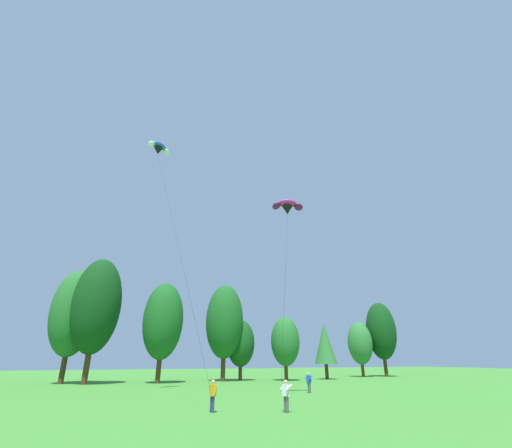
% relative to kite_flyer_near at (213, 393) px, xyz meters
% --- Properties ---
extents(treeline_tree_d, '(5.59, 5.59, 14.05)m').
position_rel_kite_flyer_near_xyz_m(treeline_tree_d, '(-10.13, 31.00, 7.52)').
color(treeline_tree_d, '#472D19').
rests_on(treeline_tree_d, ground_plane).
extents(treeline_tree_e, '(5.95, 5.95, 15.38)m').
position_rel_kite_flyer_near_xyz_m(treeline_tree_e, '(-7.46, 28.70, 8.33)').
color(treeline_tree_e, '#472D19').
rests_on(treeline_tree_e, ground_plane).
extents(treeline_tree_f, '(5.20, 5.20, 12.59)m').
position_rel_kite_flyer_near_xyz_m(treeline_tree_f, '(0.94, 27.52, 6.63)').
color(treeline_tree_f, '#472D19').
rests_on(treeline_tree_f, ground_plane).
extents(treeline_tree_g, '(5.38, 5.38, 13.26)m').
position_rel_kite_flyer_near_xyz_m(treeline_tree_g, '(9.91, 28.83, 7.04)').
color(treeline_tree_g, '#472D19').
rests_on(treeline_tree_g, ground_plane).
extents(treeline_tree_h, '(4.04, 4.04, 8.30)m').
position_rel_kite_flyer_near_xyz_m(treeline_tree_h, '(12.71, 29.43, 4.04)').
color(treeline_tree_h, '#472D19').
rests_on(treeline_tree_h, ground_plane).
extents(treeline_tree_i, '(4.16, 4.16, 8.73)m').
position_rel_kite_flyer_near_xyz_m(treeline_tree_i, '(18.57, 26.50, 4.30)').
color(treeline_tree_i, '#472D19').
rests_on(treeline_tree_i, ground_plane).
extents(treeline_tree_j, '(3.42, 3.42, 8.28)m').
position_rel_kite_flyer_near_xyz_m(treeline_tree_j, '(26.20, 27.72, 4.19)').
color(treeline_tree_j, '#472D19').
rests_on(treeline_tree_j, ground_plane).
extents(treeline_tree_k, '(4.27, 4.27, 9.14)m').
position_rel_kite_flyer_near_xyz_m(treeline_tree_k, '(36.29, 31.75, 4.54)').
color(treeline_tree_k, '#472D19').
rests_on(treeline_tree_k, ground_plane).
extents(treeline_tree_l, '(5.25, 5.25, 12.77)m').
position_rel_kite_flyer_near_xyz_m(treeline_tree_l, '(40.84, 31.10, 6.74)').
color(treeline_tree_l, '#472D19').
rests_on(treeline_tree_l, ground_plane).
extents(kite_flyer_near, '(0.37, 0.60, 1.69)m').
position_rel_kite_flyer_near_xyz_m(kite_flyer_near, '(0.00, 0.00, 0.00)').
color(kite_flyer_near, navy).
rests_on(kite_flyer_near, ground_plane).
extents(kite_flyer_mid, '(0.69, 0.71, 1.69)m').
position_rel_kite_flyer_near_xyz_m(kite_flyer_mid, '(3.81, -1.70, 0.01)').
color(kite_flyer_mid, '#4C4C51').
rests_on(kite_flyer_mid, ground_plane).
extents(kite_flyer_far, '(0.67, 0.70, 1.69)m').
position_rel_kite_flyer_near_xyz_m(kite_flyer_far, '(11.44, 8.47, 0.01)').
color(kite_flyer_far, '#4C4C51').
rests_on(kite_flyer_far, ground_plane).
extents(parafoil_kite_high_blue_white, '(4.74, 13.57, 23.58)m').
position_rel_kite_flyer_near_xyz_m(parafoil_kite_high_blue_white, '(-3.50, 12.46, 23.12)').
color(parafoil_kite_high_blue_white, blue).
extents(parafoil_kite_mid_magenta, '(6.37, 8.24, 15.54)m').
position_rel_kite_flyer_near_xyz_m(parafoil_kite_mid_magenta, '(8.31, 5.58, 15.41)').
color(parafoil_kite_mid_magenta, '#D12893').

